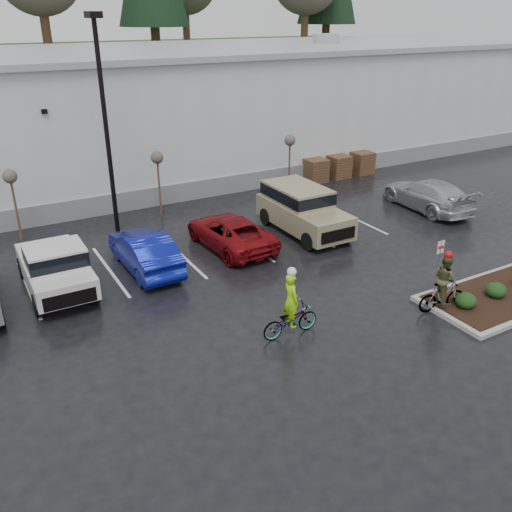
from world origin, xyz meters
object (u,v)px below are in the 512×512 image
sapling_east (290,144)px  cyclist_olive (443,289)px  pickup_white (53,263)px  sapling_west (11,180)px  fire_lane_sign (439,262)px  pallet_stack_a (315,170)px  car_red (230,232)px  car_blue (145,251)px  pallet_stack_c (362,163)px  sapling_mid (157,161)px  suv_tan (304,211)px  cyclist_hivis (290,314)px  pallet_stack_b (338,166)px  car_far_silver (427,194)px  lamppost (103,104)px

sapling_east → cyclist_olive: 13.91m
sapling_east → pickup_white: (-13.57, -5.42, -1.75)m
sapling_west → fire_lane_sign: size_ratio=1.45×
pallet_stack_a → cyclist_olive: cyclist_olive is taller
pallet_stack_a → car_red: 10.80m
car_blue → car_red: bearing=-176.7°
pallet_stack_c → sapling_east: bearing=-170.5°
sapling_mid → suv_tan: size_ratio=0.63×
sapling_mid → car_blue: size_ratio=0.70×
pickup_white → suv_tan: 10.90m
pallet_stack_c → cyclist_olive: (-8.63, -14.52, 0.13)m
suv_tan → cyclist_hivis: size_ratio=2.19×
sapling_east → fire_lane_sign: (-2.20, -12.80, -1.32)m
sapling_west → suv_tan: sapling_west is taller
pallet_stack_c → suv_tan: bearing=-143.6°
sapling_west → cyclist_olive: size_ratio=1.46×
car_blue → cyclist_hivis: (2.32, -6.79, -0.03)m
sapling_east → pallet_stack_b: bearing=13.4°
pickup_white → suv_tan: suv_tan is taller
cyclist_hivis → car_red: bearing=-11.6°
car_red → car_far_silver: 10.94m
sapling_mid → car_far_silver: 13.55m
lamppost → fire_lane_sign: 14.78m
pallet_stack_b → car_far_silver: 6.82m
sapling_mid → pickup_white: sapling_mid is taller
pickup_white → cyclist_olive: cyclist_olive is taller
sapling_west → cyclist_olive: (11.37, -13.52, -1.92)m
sapling_mid → car_red: 5.72m
sapling_mid → suv_tan: bearing=-48.1°
car_red → car_blue: bearing=1.6°
lamppost → sapling_west: size_ratio=2.88×
car_far_silver → pallet_stack_a: bearing=-68.7°
car_red → cyclist_olive: bearing=111.4°
lamppost → suv_tan: bearing=-30.9°
fire_lane_sign → cyclist_hivis: bearing=174.7°
suv_tan → sapling_mid: bearing=131.9°
fire_lane_sign → suv_tan: fire_lane_sign is taller
car_blue → car_far_silver: size_ratio=0.87×
pallet_stack_c → car_far_silver: bearing=-101.7°
fire_lane_sign → car_far_silver: bearing=45.9°
fire_lane_sign → sapling_mid: bearing=112.5°
lamppost → car_red: bearing=-48.9°
pallet_stack_b → cyclist_hivis: cyclist_hivis is taller
car_blue → cyclist_olive: cyclist_olive is taller
lamppost → car_blue: size_ratio=2.02×
pallet_stack_c → fire_lane_sign: 16.07m
pallet_stack_b → suv_tan: 9.39m
suv_tan → pickup_white: bearing=-179.8°
car_red → car_far_silver: car_far_silver is taller
sapling_west → car_blue: 6.96m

